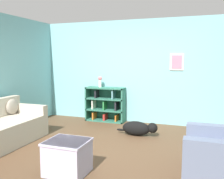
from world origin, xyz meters
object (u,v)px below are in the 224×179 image
(bookshelf, at_px, (106,105))
(coffee_table, at_px, (68,156))
(recliner_chair, at_px, (224,154))
(vase, at_px, (100,81))
(dog, at_px, (138,128))

(bookshelf, distance_m, coffee_table, 3.09)
(recliner_chair, xyz_separation_m, coffee_table, (-2.06, -0.60, -0.08))
(recliner_chair, distance_m, vase, 3.76)
(recliner_chair, relative_size, vase, 3.42)
(dog, height_order, vase, vase)
(bookshelf, height_order, recliner_chair, recliner_chair)
(bookshelf, xyz_separation_m, vase, (-0.15, -0.02, 0.61))
(bookshelf, height_order, dog, bookshelf)
(bookshelf, height_order, coffee_table, bookshelf)
(bookshelf, relative_size, vase, 3.64)
(bookshelf, relative_size, coffee_table, 1.75)
(vase, bearing_deg, bookshelf, 9.32)
(bookshelf, xyz_separation_m, coffee_table, (0.59, -3.03, -0.18))
(recliner_chair, xyz_separation_m, dog, (-1.54, 1.46, -0.18))
(recliner_chair, bearing_deg, bookshelf, 137.64)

